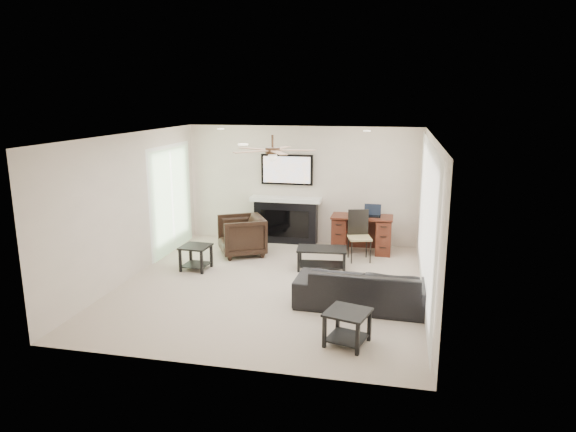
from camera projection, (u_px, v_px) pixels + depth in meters
name	position (u px, v px, depth m)	size (l,w,h in m)	color
room_shell	(284.00, 186.00, 8.30)	(5.50, 5.54, 2.52)	#BBA997
sofa	(366.00, 288.00, 7.67)	(2.10, 0.82, 0.61)	black
armchair	(242.00, 236.00, 10.23)	(0.84, 0.87, 0.79)	black
coffee_table	(322.00, 259.00, 9.40)	(0.90, 0.50, 0.40)	black
end_table_near	(347.00, 328.00, 6.53)	(0.52, 0.52, 0.45)	black
end_table_left	(196.00, 258.00, 9.38)	(0.50, 0.50, 0.45)	black
fireplace_unit	(286.00, 199.00, 10.96)	(1.52, 0.34, 1.91)	black
desk	(362.00, 234.00, 10.38)	(1.22, 0.56, 0.76)	#38190E
desk_chair	(360.00, 236.00, 9.83)	(0.42, 0.44, 0.97)	black
laptop	(372.00, 211.00, 10.21)	(0.33, 0.24, 0.23)	black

